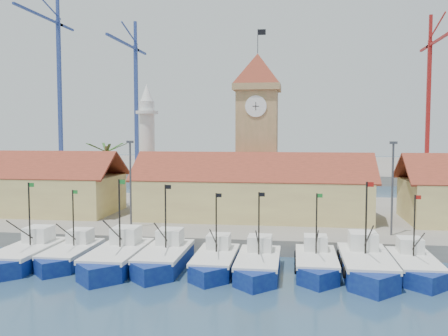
# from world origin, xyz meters

# --- Properties ---
(ground) EXTENTS (400.00, 400.00, 0.00)m
(ground) POSITION_xyz_m (0.00, 0.00, 0.00)
(ground) COLOR navy
(ground) RESTS_ON ground
(quay) EXTENTS (140.00, 32.00, 1.50)m
(quay) POSITION_xyz_m (0.00, 24.00, 0.75)
(quay) COLOR gray
(quay) RESTS_ON ground
(terminal) EXTENTS (240.00, 80.00, 2.00)m
(terminal) POSITION_xyz_m (0.00, 110.00, 1.00)
(terminal) COLOR gray
(terminal) RESTS_ON ground
(boat_0) EXTENTS (3.61, 9.88, 7.47)m
(boat_0) POSITION_xyz_m (-18.04, 1.92, 0.77)
(boat_0) COLOR navy
(boat_0) RESTS_ON ground
(boat_1) EXTENTS (3.25, 8.91, 6.74)m
(boat_1) POSITION_xyz_m (-14.48, 2.98, 0.70)
(boat_1) COLOR navy
(boat_1) RESTS_ON ground
(boat_2) EXTENTS (3.80, 10.40, 7.87)m
(boat_2) POSITION_xyz_m (-9.94, 1.99, 0.81)
(boat_2) COLOR navy
(boat_2) RESTS_ON ground
(boat_3) EXTENTS (3.57, 9.77, 7.39)m
(boat_3) POSITION_xyz_m (-6.11, 2.72, 0.76)
(boat_3) COLOR navy
(boat_3) RESTS_ON ground
(boat_4) EXTENTS (3.25, 8.91, 6.74)m
(boat_4) POSITION_xyz_m (-1.70, 2.49, 0.70)
(boat_4) COLOR navy
(boat_4) RESTS_ON ground
(boat_5) EXTENTS (3.36, 9.20, 6.96)m
(boat_5) POSITION_xyz_m (1.88, 1.93, 0.72)
(boat_5) COLOR navy
(boat_5) RESTS_ON ground
(boat_6) EXTENTS (3.28, 8.99, 6.81)m
(boat_6) POSITION_xyz_m (6.53, 3.02, 0.70)
(boat_6) COLOR navy
(boat_6) RESTS_ON ground
(boat_7) EXTENTS (3.82, 10.45, 7.91)m
(boat_7) POSITION_xyz_m (10.42, 2.49, 0.82)
(boat_7) COLOR navy
(boat_7) RESTS_ON ground
(boat_8) EXTENTS (3.27, 8.95, 6.77)m
(boat_8) POSITION_xyz_m (14.28, 3.30, 0.70)
(boat_8) COLOR navy
(boat_8) RESTS_ON ground
(hall_center) EXTENTS (27.04, 10.13, 7.61)m
(hall_center) POSITION_xyz_m (0.00, 20.00, 3.99)
(hall_center) COLOR #E1D27B
(hall_center) RESTS_ON quay
(clock_tower) EXTENTS (5.80, 5.80, 22.70)m
(clock_tower) POSITION_xyz_m (0.00, 26.00, 11.96)
(clock_tower) COLOR tan
(clock_tower) RESTS_ON quay
(minaret) EXTENTS (3.00, 3.00, 16.30)m
(minaret) POSITION_xyz_m (-15.00, 28.00, 9.73)
(minaret) COLOR silver
(minaret) RESTS_ON quay
(palm_tree) EXTENTS (5.60, 5.03, 8.39)m
(palm_tree) POSITION_xyz_m (-20.00, 26.00, 6.25)
(palm_tree) COLOR brown
(palm_tree) RESTS_ON quay
(lamp_posts) EXTENTS (80.70, 0.25, 9.03)m
(lamp_posts) POSITION_xyz_m (0.50, 12.00, 6.48)
(lamp_posts) COLOR #3F3F44
(lamp_posts) RESTS_ON quay
(crane_blue_far) EXTENTS (1.00, 33.41, 48.68)m
(crane_blue_far) POSITION_xyz_m (-63.73, 100.66, 29.04)
(crane_blue_far) COLOR navy
(crane_blue_far) RESTS_ON terminal
(crane_blue_near) EXTENTS (1.00, 33.17, 41.88)m
(crane_blue_near) POSITION_xyz_m (-42.44, 106.52, 25.29)
(crane_blue_near) COLOR navy
(crane_blue_near) RESTS_ON terminal
(crane_red_right) EXTENTS (1.00, 35.67, 40.51)m
(crane_red_right) POSITION_xyz_m (40.46, 103.09, 24.72)
(crane_red_right) COLOR maroon
(crane_red_right) RESTS_ON terminal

